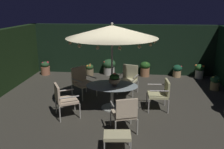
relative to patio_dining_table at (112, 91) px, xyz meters
The scene contains 18 objects.
ground_plane 0.60m from the patio_dining_table, 49.49° to the left, with size 8.63×7.99×0.02m, color #3D3930.
hedge_backdrop_rear 4.00m from the patio_dining_table, 88.52° to the left, with size 8.63×0.30×2.23m, color black.
patio_dining_table is the anchor object (origin of this frame).
patio_umbrella 1.76m from the patio_dining_table, 47.52° to the right, with size 2.61×2.61×2.59m.
centerpiece_planter 0.41m from the patio_dining_table, 40.70° to the right, with size 0.33×0.33×0.40m.
patio_chair_north 1.47m from the patio_dining_table, 150.96° to the right, with size 0.80×0.81×0.96m.
patio_chair_northeast 1.47m from the patio_dining_table, 71.76° to the right, with size 0.73×0.74×0.95m.
patio_chair_east 1.47m from the patio_dining_table, ahead, with size 0.64×0.65×0.91m.
patio_chair_southeast 1.47m from the patio_dining_table, 72.09° to the left, with size 0.76×0.74×1.00m.
patio_chair_south 1.48m from the patio_dining_table, 140.40° to the left, with size 0.88×0.88×1.00m.
ottoman_footrest 2.21m from the patio_dining_table, 81.05° to the right, with size 0.62×0.45×0.40m.
potted_plant_right_far 4.18m from the patio_dining_table, 28.99° to the left, with size 0.37×0.37×0.54m.
potted_plant_left_far 4.76m from the patio_dining_table, 135.62° to the left, with size 0.40×0.40×0.62m.
potted_plant_right_near 3.70m from the patio_dining_table, 98.09° to the left, with size 0.59×0.59×0.70m.
potted_plant_back_right 3.72m from the patio_dining_table, 72.75° to the left, with size 0.45×0.45×0.66m.
potted_plant_back_left 3.68m from the patio_dining_table, 111.97° to the left, with size 0.36×0.36×0.51m.
potted_plant_back_center 4.88m from the patio_dining_table, 45.29° to the left, with size 0.42×0.41×0.63m.
potted_plant_left_near 4.38m from the patio_dining_table, 55.03° to the left, with size 0.41×0.41×0.54m.
Camera 1 is at (0.59, -6.74, 3.04)m, focal length 37.72 mm.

